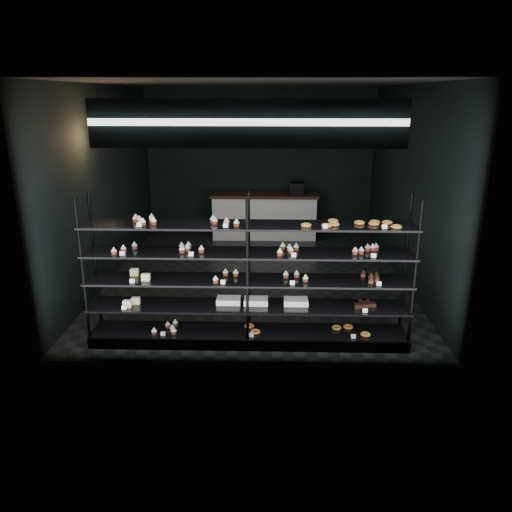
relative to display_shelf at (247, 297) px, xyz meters
name	(u,v)px	position (x,y,z in m)	size (l,w,h in m)	color
room	(256,185)	(0.04, 2.45, 0.97)	(5.01, 6.01, 3.20)	black
display_shelf	(247,297)	(0.00, 0.00, 0.00)	(4.00, 0.50, 1.91)	black
signage	(247,124)	(0.04, -0.48, 2.12)	(3.30, 0.05, 0.50)	#100C3D
pendant_lamp	(101,137)	(-2.16, 1.53, 1.82)	(0.31, 0.31, 0.88)	black
service_counter	(265,215)	(0.17, 4.95, -0.13)	(2.32, 0.65, 1.23)	beige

